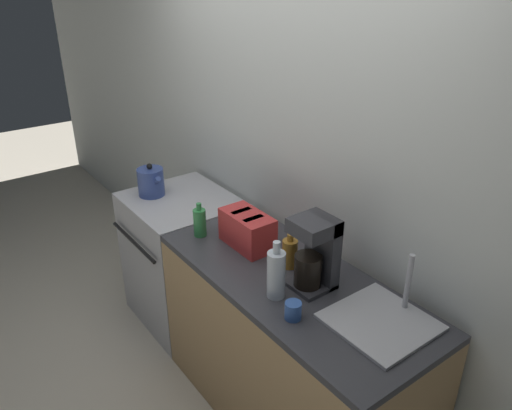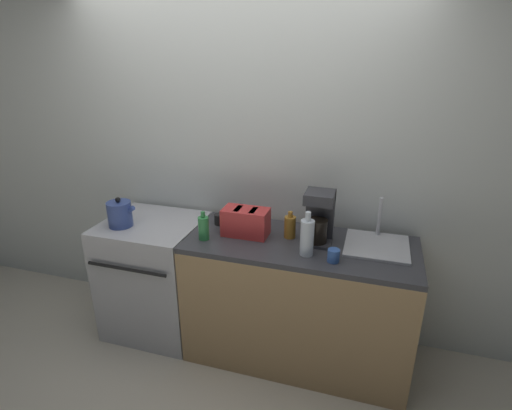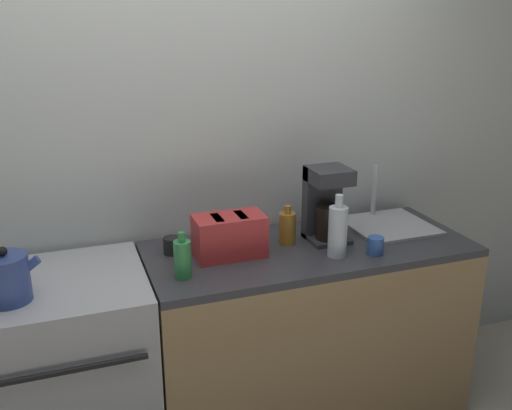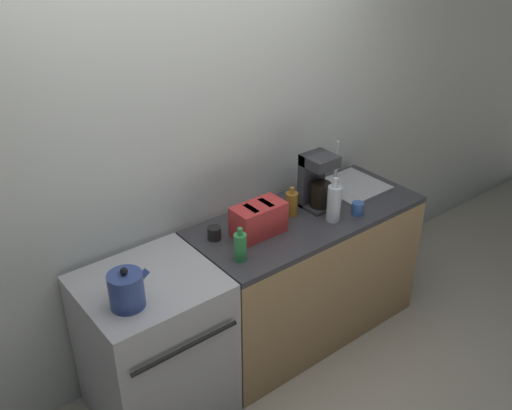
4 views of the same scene
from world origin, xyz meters
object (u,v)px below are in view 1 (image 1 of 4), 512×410
object	(u,v)px
bottle_green	(200,222)
cup_blue	(293,311)
stove	(184,257)
bottle_amber	(290,253)
kettle	(151,182)
cup_black	(239,217)
toaster	(247,230)
bottle_clear	(276,274)
coffee_maker	(316,252)

from	to	relation	value
bottle_green	cup_blue	xyz separation A→B (m)	(0.87, -0.05, -0.04)
stove	bottle_amber	world-z (taller)	bottle_amber
kettle	cup_black	world-z (taller)	kettle
bottle_green	toaster	bearing A→B (deg)	31.29
stove	kettle	xyz separation A→B (m)	(-0.17, -0.12, 0.54)
cup_black	toaster	bearing A→B (deg)	-24.99
stove	kettle	distance (m)	0.57
stove	bottle_amber	xyz separation A→B (m)	(1.03, 0.06, 0.52)
toaster	bottle_green	distance (m)	0.29
kettle	toaster	distance (m)	0.91
stove	bottle_clear	world-z (taller)	bottle_clear
stove	bottle_clear	size ratio (longest dim) A/B	3.19
cup_blue	cup_black	world-z (taller)	cup_blue
coffee_maker	cup_black	bearing A→B (deg)	174.35
kettle	bottle_amber	distance (m)	1.21
bottle_green	cup_black	world-z (taller)	bottle_green
toaster	bottle_clear	xyz separation A→B (m)	(0.45, -0.16, 0.02)
stove	cup_black	bearing A→B (deg)	13.59
bottle_clear	cup_black	size ratio (longest dim) A/B	3.63
bottle_green	kettle	bearing A→B (deg)	178.01
bottle_clear	bottle_amber	bearing A→B (deg)	126.00
coffee_maker	bottle_green	xyz separation A→B (m)	(-0.73, -0.19, -0.10)
bottle_amber	cup_black	world-z (taller)	bottle_amber
bottle_clear	coffee_maker	bearing A→B (deg)	78.70
coffee_maker	cup_black	distance (m)	0.74
stove	cup_blue	bearing A→B (deg)	-8.04
stove	kettle	size ratio (longest dim) A/B	4.13
kettle	cup_blue	world-z (taller)	kettle
bottle_clear	cup_blue	size ratio (longest dim) A/B	3.56
bottle_amber	bottle_clear	distance (m)	0.26
bottle_clear	toaster	bearing A→B (deg)	160.30
stove	cup_black	world-z (taller)	cup_black
toaster	cup_blue	xyz separation A→B (m)	(0.62, -0.20, -0.05)
toaster	bottle_amber	distance (m)	0.30
stove	kettle	world-z (taller)	kettle
coffee_maker	bottle_green	distance (m)	0.76
coffee_maker	bottle_amber	distance (m)	0.22
toaster	cup_blue	distance (m)	0.65
bottle_amber	cup_black	bearing A→B (deg)	173.36
coffee_maker	bottle_amber	size ratio (longest dim) A/B	1.92
bottle_amber	cup_blue	distance (m)	0.41
toaster	bottle_amber	xyz separation A→B (m)	(0.30, 0.05, -0.02)
kettle	coffee_maker	world-z (taller)	coffee_maker
coffee_maker	bottle_green	bearing A→B (deg)	-165.66
bottle_amber	cup_blue	size ratio (longest dim) A/B	2.32
toaster	cup_blue	size ratio (longest dim) A/B	3.89
kettle	toaster	bearing A→B (deg)	7.95
kettle	bottle_amber	bearing A→B (deg)	8.26
coffee_maker	kettle	bearing A→B (deg)	-173.25
toaster	coffee_maker	world-z (taller)	coffee_maker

